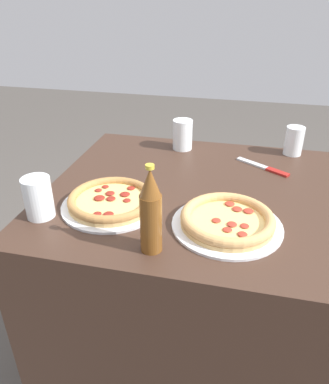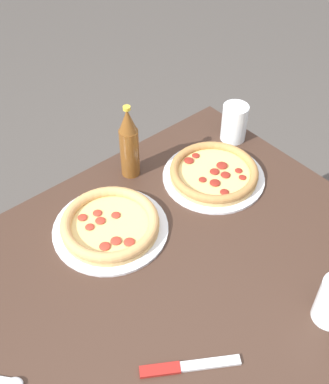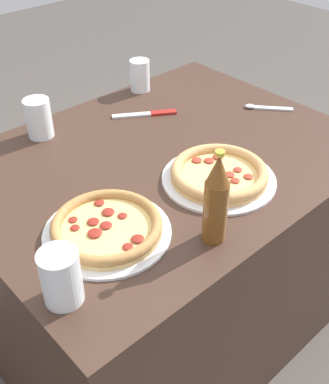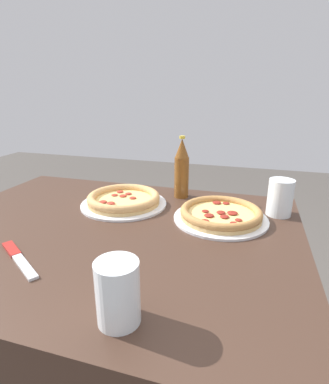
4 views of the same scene
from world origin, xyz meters
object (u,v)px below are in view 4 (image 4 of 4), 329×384
object	(u,v)px
pizza_margherita	(124,200)
pizza_salami	(221,214)
glass_lemonade	(118,295)
beer_bottle	(182,169)
glass_iced_tea	(280,198)
knife	(18,257)

from	to	relation	value
pizza_margherita	pizza_salami	distance (m)	0.36
glass_lemonade	beer_bottle	bearing A→B (deg)	-85.93
pizza_margherita	glass_iced_tea	distance (m)	0.54
glass_lemonade	beer_bottle	size ratio (longest dim) A/B	0.51
pizza_margherita	pizza_salami	bearing A→B (deg)	174.96
pizza_salami	beer_bottle	xyz separation A→B (m)	(0.17, -0.18, 0.09)
pizza_margherita	glass_lemonade	xyz separation A→B (m)	(-0.23, 0.54, 0.04)
glass_iced_tea	beer_bottle	xyz separation A→B (m)	(0.36, -0.08, 0.05)
pizza_margherita	glass_iced_tea	xyz separation A→B (m)	(-0.54, -0.07, 0.04)
pizza_salami	beer_bottle	size ratio (longest dim) A/B	1.27
beer_bottle	knife	size ratio (longest dim) A/B	1.22
beer_bottle	pizza_salami	bearing A→B (deg)	134.39
pizza_salami	pizza_margherita	bearing A→B (deg)	-5.04
pizza_margherita	beer_bottle	distance (m)	0.25
glass_iced_tea	knife	distance (m)	0.80
beer_bottle	pizza_margherita	bearing A→B (deg)	39.14
knife	pizza_margherita	bearing A→B (deg)	-104.05
pizza_salami	glass_lemonade	distance (m)	0.52
pizza_margherita	beer_bottle	xyz separation A→B (m)	(-0.18, -0.15, 0.09)
pizza_salami	glass_lemonade	world-z (taller)	glass_lemonade
glass_lemonade	beer_bottle	distance (m)	0.69
pizza_salami	glass_iced_tea	distance (m)	0.21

